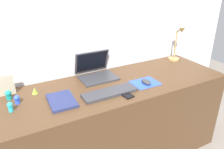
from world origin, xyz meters
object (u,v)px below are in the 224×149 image
Objects in this scene: toy_figurine_teal at (8,95)px; laptop at (96,71)px; notebook_pad at (62,101)px; toy_figurine_lime at (35,91)px; toy_figurine_cyan at (10,107)px; desk_lamp at (177,45)px; toy_figurine_blue at (17,99)px; picture_frame at (5,86)px; cell_phone at (125,94)px; keyboard at (110,93)px; mouse at (146,82)px.

laptop is at bearing 5.89° from toy_figurine_teal.
laptop is at bearing 38.01° from notebook_pad.
toy_figurine_lime is at bearing 125.88° from notebook_pad.
notebook_pad is 3.65× the size of toy_figurine_cyan.
desk_lamp is 5.57× the size of toy_figurine_blue.
desk_lamp is at bearing 4.54° from toy_figurine_blue.
toy_figurine_blue is (0.05, 0.08, -0.00)m from toy_figurine_cyan.
notebook_pad is 3.88× the size of toy_figurine_blue.
toy_figurine_teal is at bearing -84.57° from picture_frame.
cell_phone is at bearing -156.10° from desk_lamp.
keyboard is at bearing -8.10° from toy_figurine_cyan.
cell_phone is 1.86× the size of toy_figurine_teal.
cell_phone is 0.74m from toy_figurine_blue.
picture_frame is (-0.75, 0.40, 0.07)m from cell_phone.
keyboard is at bearing -16.15° from toy_figurine_blue.
desk_lamp is 7.62× the size of toy_figurine_lime.
keyboard is 0.66m from toy_figurine_cyan.
toy_figurine_cyan is 0.10m from toy_figurine_blue.
laptop is 0.73× the size of keyboard.
cell_phone is 0.85m from picture_frame.
cell_phone is (0.06, -0.40, -0.05)m from laptop.
laptop reaches higher than cell_phone.
desk_lamp is (0.87, -0.03, 0.11)m from laptop.
toy_figurine_blue is at bearing -175.46° from desk_lamp.
desk_lamp reaches higher than laptop.
picture_frame is at bearing 179.46° from laptop.
cell_phone is at bearing -29.79° from toy_figurine_lime.
picture_frame is at bearing 90.83° from toy_figurine_cyan.
notebook_pad is at bearing -169.07° from desk_lamp.
keyboard is at bearing -96.34° from laptop.
toy_figurine_lime is (-0.14, 0.21, 0.01)m from notebook_pad.
keyboard is 0.97m from desk_lamp.
notebook_pad is at bearing -41.52° from picture_frame.
toy_figurine_teal is at bearing 118.17° from toy_figurine_blue.
toy_figurine_lime reaches higher than keyboard.
toy_figurine_cyan is at bearing -91.33° from toy_figurine_teal.
toy_figurine_teal is 1.05× the size of toy_figurine_cyan.
keyboard is 0.63m from toy_figurine_blue.
mouse is at bearing -14.71° from toy_figurine_teal.
toy_figurine_cyan reaches higher than toy_figurine_lime.
picture_frame is 0.25m from toy_figurine_cyan.
mouse is 0.67m from desk_lamp.
notebook_pad reaches higher than cell_phone.
toy_figurine_teal is at bearing -178.61° from desk_lamp.
desk_lamp reaches higher than picture_frame.
desk_lamp is 5.00× the size of toy_figurine_teal.
desk_lamp is 1.28m from notebook_pad.
toy_figurine_cyan is at bearing -89.17° from picture_frame.
laptop is at bearing -0.54° from picture_frame.
toy_figurine_cyan is at bearing -172.61° from desk_lamp.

